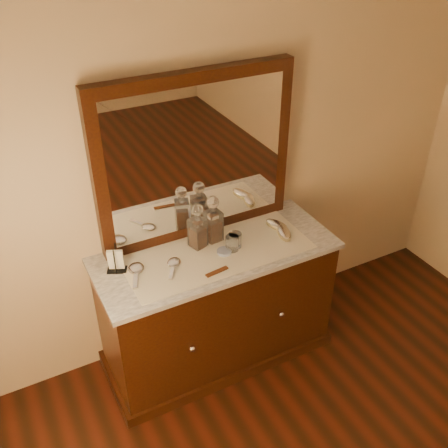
{
  "coord_description": "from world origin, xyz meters",
  "views": [
    {
      "loc": [
        -1.08,
        -0.21,
        2.65
      ],
      "look_at": [
        0.0,
        1.85,
        1.1
      ],
      "focal_mm": 41.05,
      "sensor_mm": 36.0,
      "label": 1
    }
  ],
  "objects_px": {
    "brush_near": "(284,233)",
    "dresser_cabinet": "(217,306)",
    "pin_dish": "(224,251)",
    "hand_mirror_outer": "(136,270)",
    "decanter_left": "(198,230)",
    "decanter_right": "(213,223)",
    "napkin_rack": "(116,261)",
    "brush_far": "(277,225)",
    "hand_mirror_inner": "(174,264)",
    "mirror_frame": "(196,158)",
    "comb": "(217,272)"
  },
  "relations": [
    {
      "from": "decanter_right",
      "to": "hand_mirror_inner",
      "type": "height_order",
      "value": "decanter_right"
    },
    {
      "from": "comb",
      "to": "decanter_left",
      "type": "relative_size",
      "value": 0.49
    },
    {
      "from": "napkin_rack",
      "to": "hand_mirror_outer",
      "type": "xyz_separation_m",
      "value": [
        0.09,
        -0.07,
        -0.05
      ]
    },
    {
      "from": "comb",
      "to": "hand_mirror_inner",
      "type": "distance_m",
      "value": 0.25
    },
    {
      "from": "brush_near",
      "to": "mirror_frame",
      "type": "bearing_deg",
      "value": 145.01
    },
    {
      "from": "napkin_rack",
      "to": "mirror_frame",
      "type": "bearing_deg",
      "value": 14.71
    },
    {
      "from": "mirror_frame",
      "to": "dresser_cabinet",
      "type": "bearing_deg",
      "value": -90.0
    },
    {
      "from": "decanter_left",
      "to": "hand_mirror_inner",
      "type": "relative_size",
      "value": 1.5
    },
    {
      "from": "napkin_rack",
      "to": "brush_far",
      "type": "xyz_separation_m",
      "value": [
        1.01,
        -0.06,
        -0.04
      ]
    },
    {
      "from": "decanter_right",
      "to": "brush_far",
      "type": "height_order",
      "value": "decanter_right"
    },
    {
      "from": "pin_dish",
      "to": "decanter_right",
      "type": "xyz_separation_m",
      "value": [
        0.0,
        0.15,
        0.11
      ]
    },
    {
      "from": "pin_dish",
      "to": "hand_mirror_outer",
      "type": "relative_size",
      "value": 0.37
    },
    {
      "from": "brush_near",
      "to": "hand_mirror_outer",
      "type": "xyz_separation_m",
      "value": [
        -0.92,
        0.09,
        -0.01
      ]
    },
    {
      "from": "decanter_left",
      "to": "decanter_right",
      "type": "relative_size",
      "value": 0.95
    },
    {
      "from": "brush_far",
      "to": "mirror_frame",
      "type": "bearing_deg",
      "value": 154.35
    },
    {
      "from": "hand_mirror_inner",
      "to": "dresser_cabinet",
      "type": "bearing_deg",
      "value": 2.85
    },
    {
      "from": "brush_far",
      "to": "pin_dish",
      "type": "bearing_deg",
      "value": -169.8
    },
    {
      "from": "mirror_frame",
      "to": "hand_mirror_outer",
      "type": "distance_m",
      "value": 0.72
    },
    {
      "from": "napkin_rack",
      "to": "brush_far",
      "type": "relative_size",
      "value": 0.95
    },
    {
      "from": "brush_near",
      "to": "brush_far",
      "type": "relative_size",
      "value": 1.03
    },
    {
      "from": "decanter_left",
      "to": "decanter_right",
      "type": "bearing_deg",
      "value": 8.75
    },
    {
      "from": "brush_near",
      "to": "comb",
      "type": "bearing_deg",
      "value": -166.66
    },
    {
      "from": "comb",
      "to": "brush_near",
      "type": "distance_m",
      "value": 0.54
    },
    {
      "from": "decanter_left",
      "to": "napkin_rack",
      "type": "bearing_deg",
      "value": 179.68
    },
    {
      "from": "mirror_frame",
      "to": "decanter_left",
      "type": "xyz_separation_m",
      "value": [
        -0.07,
        -0.15,
        -0.39
      ]
    },
    {
      "from": "brush_near",
      "to": "decanter_left",
      "type": "bearing_deg",
      "value": 163.45
    },
    {
      "from": "brush_near",
      "to": "pin_dish",
      "type": "bearing_deg",
      "value": 177.33
    },
    {
      "from": "napkin_rack",
      "to": "pin_dish",
      "type": "bearing_deg",
      "value": -12.58
    },
    {
      "from": "hand_mirror_inner",
      "to": "hand_mirror_outer",
      "type": "bearing_deg",
      "value": 168.35
    },
    {
      "from": "decanter_right",
      "to": "brush_near",
      "type": "xyz_separation_m",
      "value": [
        0.4,
        -0.17,
        -0.09
      ]
    },
    {
      "from": "pin_dish",
      "to": "hand_mirror_inner",
      "type": "bearing_deg",
      "value": 175.15
    },
    {
      "from": "napkin_rack",
      "to": "hand_mirror_outer",
      "type": "bearing_deg",
      "value": -36.83
    },
    {
      "from": "pin_dish",
      "to": "napkin_rack",
      "type": "relative_size",
      "value": 0.54
    },
    {
      "from": "comb",
      "to": "dresser_cabinet",
      "type": "bearing_deg",
      "value": 57.28
    },
    {
      "from": "comb",
      "to": "hand_mirror_outer",
      "type": "bearing_deg",
      "value": 144.8
    },
    {
      "from": "dresser_cabinet",
      "to": "napkin_rack",
      "type": "bearing_deg",
      "value": 170.56
    },
    {
      "from": "decanter_left",
      "to": "hand_mirror_outer",
      "type": "bearing_deg",
      "value": -171.26
    },
    {
      "from": "dresser_cabinet",
      "to": "brush_near",
      "type": "xyz_separation_m",
      "value": [
        0.43,
        -0.06,
        0.47
      ]
    },
    {
      "from": "pin_dish",
      "to": "hand_mirror_outer",
      "type": "height_order",
      "value": "hand_mirror_outer"
    },
    {
      "from": "brush_near",
      "to": "dresser_cabinet",
      "type": "bearing_deg",
      "value": 172.31
    },
    {
      "from": "dresser_cabinet",
      "to": "napkin_rack",
      "type": "relative_size",
      "value": 8.65
    },
    {
      "from": "decanter_left",
      "to": "hand_mirror_outer",
      "type": "xyz_separation_m",
      "value": [
        -0.41,
        -0.06,
        -0.1
      ]
    },
    {
      "from": "napkin_rack",
      "to": "decanter_left",
      "type": "height_order",
      "value": "decanter_left"
    },
    {
      "from": "brush_near",
      "to": "hand_mirror_inner",
      "type": "xyz_separation_m",
      "value": [
        -0.71,
        0.04,
        -0.01
      ]
    },
    {
      "from": "decanter_left",
      "to": "hand_mirror_outer",
      "type": "height_order",
      "value": "decanter_left"
    },
    {
      "from": "brush_far",
      "to": "hand_mirror_outer",
      "type": "bearing_deg",
      "value": -179.74
    },
    {
      "from": "brush_far",
      "to": "hand_mirror_outer",
      "type": "height_order",
      "value": "brush_far"
    },
    {
      "from": "mirror_frame",
      "to": "pin_dish",
      "type": "bearing_deg",
      "value": -83.37
    },
    {
      "from": "brush_far",
      "to": "hand_mirror_outer",
      "type": "relative_size",
      "value": 0.74
    },
    {
      "from": "comb",
      "to": "decanter_left",
      "type": "xyz_separation_m",
      "value": [
        0.01,
        0.27,
        0.11
      ]
    }
  ]
}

